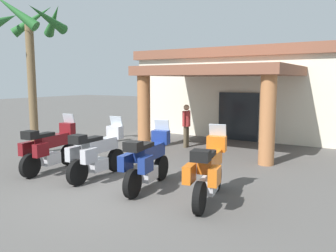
{
  "coord_description": "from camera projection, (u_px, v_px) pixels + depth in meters",
  "views": [
    {
      "loc": [
        5.06,
        -5.96,
        2.63
      ],
      "look_at": [
        -0.44,
        3.18,
        1.2
      ],
      "focal_mm": 36.58,
      "sensor_mm": 36.0,
      "label": 1
    }
  ],
  "objects": [
    {
      "name": "ground_plane",
      "position": [
        114.0,
        194.0,
        7.99
      ],
      "size": [
        80.0,
        80.0,
        0.0
      ],
      "primitive_type": "plane",
      "color": "#514F4C"
    },
    {
      "name": "motel_building",
      "position": [
        260.0,
        91.0,
        17.45
      ],
      "size": [
        11.39,
        10.94,
        4.09
      ],
      "rotation": [
        0.0,
        0.0,
        -0.02
      ],
      "color": "silver",
      "rests_on": "ground_plane"
    },
    {
      "name": "motorcycle_maroon",
      "position": [
        50.0,
        148.0,
        9.87
      ],
      "size": [
        0.76,
        2.21,
        1.61
      ],
      "rotation": [
        0.0,
        0.0,
        1.68
      ],
      "color": "black",
      "rests_on": "ground_plane"
    },
    {
      "name": "motorcycle_silver",
      "position": [
        97.0,
        153.0,
        9.17
      ],
      "size": [
        0.71,
        2.21,
        1.61
      ],
      "rotation": [
        0.0,
        0.0,
        1.6
      ],
      "color": "black",
      "rests_on": "ground_plane"
    },
    {
      "name": "motorcycle_blue",
      "position": [
        147.0,
        160.0,
        8.29
      ],
      "size": [
        0.79,
        2.21,
        1.61
      ],
      "rotation": [
        0.0,
        0.0,
        1.7
      ],
      "color": "black",
      "rests_on": "ground_plane"
    },
    {
      "name": "motorcycle_orange",
      "position": [
        209.0,
        170.0,
        7.37
      ],
      "size": [
        0.89,
        2.2,
        1.61
      ],
      "rotation": [
        0.0,
        0.0,
        1.76
      ],
      "color": "black",
      "rests_on": "ground_plane"
    },
    {
      "name": "pedestrian",
      "position": [
        186.0,
        123.0,
        13.41
      ],
      "size": [
        0.32,
        0.53,
        1.69
      ],
      "rotation": [
        0.0,
        0.0,
        3.16
      ],
      "color": "brown",
      "rests_on": "ground_plane"
    },
    {
      "name": "palm_tree_roadside",
      "position": [
        31.0,
        37.0,
        11.86
      ],
      "size": [
        2.49,
        2.53,
        5.47
      ],
      "color": "brown",
      "rests_on": "ground_plane"
    }
  ]
}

